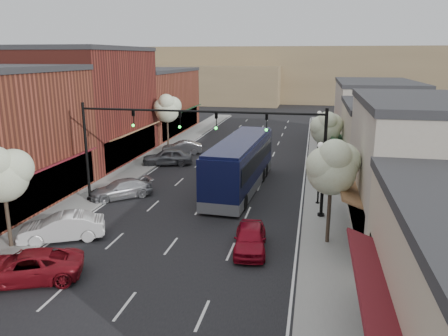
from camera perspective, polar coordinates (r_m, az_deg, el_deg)
The scene contains 27 objects.
ground at distance 22.54m, azimuth -8.57°, elevation -12.13°, with size 160.00×160.00×0.00m, color black.
sidewalk_left at distance 41.70m, azimuth -10.73°, elevation 0.37°, with size 2.80×73.00×0.15m, color gray.
sidewalk_right at distance 38.66m, azimuth 12.99°, elevation -0.85°, with size 2.80×73.00×0.15m, color gray.
curb_left at distance 41.19m, azimuth -8.92°, elevation 0.28°, with size 0.25×73.00×0.17m, color gray.
curb_right at distance 38.65m, azimuth 10.92°, elevation -0.75°, with size 0.25×73.00×0.17m, color gray.
bldg_left_midfar at distance 44.63m, azimuth -17.33°, elevation 7.85°, with size 10.14×14.10×10.90m.
bldg_left_far at distance 59.19m, azimuth -9.75°, elevation 8.54°, with size 10.14×18.10×8.40m.
bldg_right_midnear at distance 26.39m, azimuth 25.51°, elevation -0.39°, with size 9.14×12.10×7.90m.
bldg_right_midfar at distance 38.03m, azimuth 21.28°, elevation 3.06°, with size 9.14×12.10×6.40m.
bldg_right_far at distance 51.65m, azimuth 18.91°, elevation 6.58°, with size 9.14×16.10×7.40m.
hill_far at distance 109.16m, azimuth 8.06°, elevation 12.18°, with size 120.00×30.00×12.00m, color #7A6647.
hill_near at distance 102.25m, azimuth -6.84°, elevation 10.95°, with size 50.00×20.00×8.00m, color #7A6647.
signal_mast_right at distance 27.43m, azimuth 8.06°, elevation 2.94°, with size 8.22×0.46×7.00m.
signal_mast_left at distance 30.26m, azimuth -13.73°, elevation 3.74°, with size 8.22×0.46×7.00m.
tree_right_near at distance 23.48m, azimuth 14.02°, elevation 0.28°, with size 2.85×2.65×5.95m.
tree_right_far at distance 39.27m, azimuth 13.20°, elevation 5.22°, with size 2.85×2.65×5.43m.
tree_left_near at distance 25.04m, azimuth -27.02°, elevation -0.56°, with size 2.85×2.65×5.69m.
tree_left_far at distance 47.71m, azimuth -7.43°, elevation 7.79°, with size 2.85×2.65×6.13m.
lamp_post_near at distance 30.18m, azimuth 12.41°, elevation 0.65°, with size 0.44×0.44×4.44m.
lamp_post_far at distance 47.37m, azimuth 12.28°, elevation 5.58°, with size 0.44×0.44×4.44m.
coach_bus at distance 33.28m, azimuth 2.14°, elevation 0.55°, with size 3.50×13.01×3.93m.
red_hatchback at distance 23.33m, azimuth 3.44°, elevation -9.14°, with size 1.65×4.11×1.40m, color maroon.
parked_car_a at distance 22.29m, azimuth -24.46°, elevation -11.67°, with size 2.31×5.02×1.39m, color maroon.
parked_car_b at distance 26.15m, azimuth -20.39°, elevation -7.27°, with size 1.60×4.58×1.51m, color silver.
parked_car_c at distance 32.50m, azimuth -13.33°, elevation -2.70°, with size 1.86×4.58×1.33m, color #9A9A9F.
parked_car_d at distance 41.49m, azimuth -7.38°, elevation 1.46°, with size 1.87×4.66×1.59m, color slate.
parked_car_e at distance 46.12m, azimuth -5.53°, elevation 2.68°, with size 1.45×4.16×1.37m, color #939498.
Camera 1 is at (7.25, -18.85, 10.01)m, focal length 35.00 mm.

